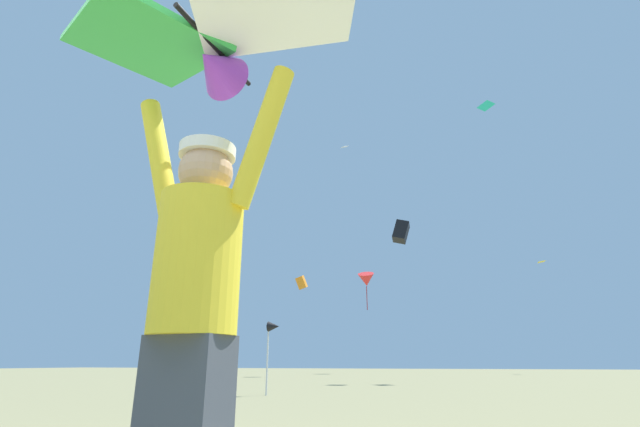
{
  "coord_description": "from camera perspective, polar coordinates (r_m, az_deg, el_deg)",
  "views": [
    {
      "loc": [
        1.29,
        -1.36,
        0.72
      ],
      "look_at": [
        0.28,
        1.72,
        1.81
      ],
      "focal_mm": 25.1,
      "sensor_mm": 36.0,
      "label": 1
    }
  ],
  "objects": [
    {
      "name": "marker_flag",
      "position": [
        11.18,
        -6.02,
        -14.65
      ],
      "size": [
        0.3,
        0.24,
        1.67
      ],
      "color": "silver",
      "rests_on": "ground"
    },
    {
      "name": "kite_flyer_person",
      "position": [
        1.84,
        -15.73,
        -11.05
      ],
      "size": [
        0.81,
        0.36,
        1.92
      ],
      "color": "#424751",
      "rests_on": "ground"
    },
    {
      "name": "distant_kite_white_low_right",
      "position": [
        40.69,
        3.15,
        8.54
      ],
      "size": [
        0.74,
        0.73,
        0.33
      ],
      "color": "white"
    },
    {
      "name": "distant_kite_orange_mid_right",
      "position": [
        26.73,
        -2.38,
        -8.79
      ],
      "size": [
        0.68,
        0.63,
        0.91
      ],
      "color": "orange"
    },
    {
      "name": "distant_kite_yellow_overhead_distant",
      "position": [
        37.18,
        26.38,
        -5.5
      ],
      "size": [
        0.74,
        0.74,
        0.18
      ],
      "color": "yellow"
    },
    {
      "name": "distant_kite_red_mid_left",
      "position": [
        34.35,
        5.93,
        -8.42
      ],
      "size": [
        1.74,
        1.94,
        3.04
      ],
      "color": "red"
    },
    {
      "name": "held_stunt_kite",
      "position": [
        2.28,
        -13.9,
        20.97
      ],
      "size": [
        1.6,
        0.88,
        0.38
      ],
      "color": "black"
    },
    {
      "name": "distant_kite_teal_far_center",
      "position": [
        24.37,
        20.38,
        12.8
      ],
      "size": [
        0.73,
        0.74,
        0.22
      ],
      "color": "#19B2AD"
    },
    {
      "name": "distant_kite_black_low_left",
      "position": [
        18.68,
        10.29,
        -2.31
      ],
      "size": [
        0.75,
        0.71,
        1.03
      ],
      "color": "black"
    }
  ]
}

